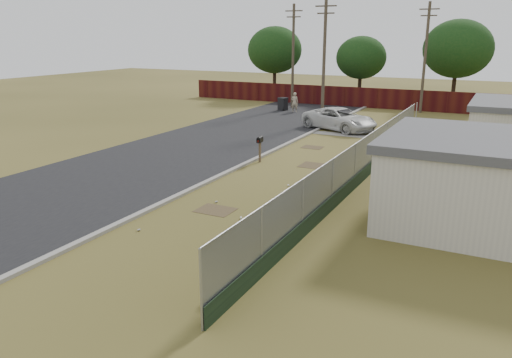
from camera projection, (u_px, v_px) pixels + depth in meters
The scene contains 12 objects.
ground at pixel (287, 180), 22.84m from camera, with size 120.00×120.00×0.00m, color olive.
street at pixel (241, 136), 32.66m from camera, with size 15.10×60.00×0.12m.
chainlink_fence at pixel (361, 166), 22.15m from camera, with size 0.10×27.06×2.02m.
privacy_fence at pixel (334, 96), 46.62m from camera, with size 30.00×0.12×1.80m, color #40130D.
utility_poles at pixel (347, 56), 40.84m from camera, with size 12.60×8.24×9.00m.
horizon_trees at pixel (410, 57), 41.39m from camera, with size 33.32×31.94×7.78m.
fire_hydrant at pixel (223, 281), 12.66m from camera, with size 0.36×0.37×0.79m.
mailbox at pixel (260, 142), 25.74m from camera, with size 0.28×0.60×1.37m.
pickup_truck at pixel (340, 119), 34.70m from camera, with size 2.52×5.47×1.52m, color silver.
pedestrian at pixel (295, 102), 42.62m from camera, with size 0.62×0.41×1.70m, color tan.
trash_bin at pixel (283, 104), 43.68m from camera, with size 0.87×0.94×1.12m.
scattered_litter at pixel (254, 195), 20.52m from camera, with size 3.15×12.44×0.07m.
Camera 1 is at (8.59, -20.22, 6.39)m, focal length 35.00 mm.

